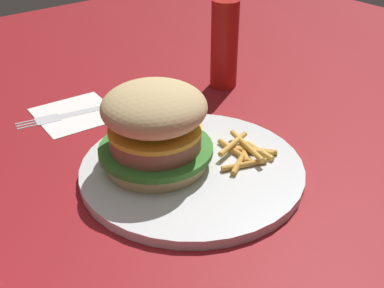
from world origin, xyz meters
The scene contains 7 objects.
ground_plane centered at (0.00, 0.00, 0.00)m, with size 1.60×1.60×0.00m, color maroon.
plate centered at (-0.03, 0.01, 0.01)m, with size 0.27×0.27×0.01m, color silver.
sandwich centered at (-0.06, 0.04, 0.06)m, with size 0.14×0.14×0.10m.
fries_pile centered at (0.04, -0.01, 0.02)m, with size 0.08×0.07×0.01m.
napkin centered at (-0.06, 0.24, 0.00)m, with size 0.11×0.11×0.00m, color white.
fork centered at (-0.07, 0.24, 0.00)m, with size 0.17×0.05×0.00m.
ketchup_bottle centered at (0.18, 0.18, 0.07)m, with size 0.04×0.04×0.14m, color #B21914.
Camera 1 is at (-0.34, -0.37, 0.34)m, focal length 46.14 mm.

